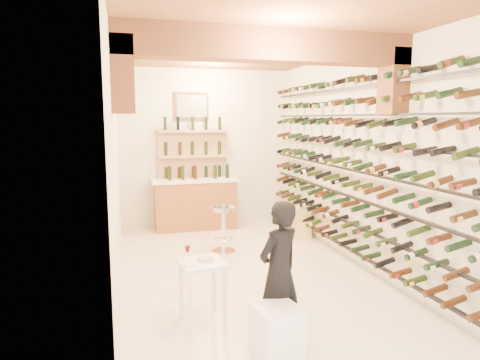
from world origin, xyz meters
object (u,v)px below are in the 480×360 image
at_px(wine_rack, 344,163).
at_px(white_stool, 277,332).
at_px(crate_lower, 296,229).
at_px(tasting_table, 202,272).
at_px(chrome_barstool, 224,226).
at_px(back_counter, 195,202).
at_px(person, 279,271).

height_order(wine_rack, white_stool, wine_rack).
bearing_deg(crate_lower, tasting_table, -128.15).
height_order(wine_rack, chrome_barstool, wine_rack).
xyz_separation_m(wine_rack, back_counter, (-1.83, 2.65, -1.02)).
height_order(white_stool, chrome_barstool, chrome_barstool).
distance_m(tasting_table, white_stool, 1.08).
relative_size(wine_rack, tasting_table, 6.90).
distance_m(tasting_table, chrome_barstool, 2.49).
xyz_separation_m(person, chrome_barstool, (0.11, 2.93, -0.26)).
bearing_deg(white_stool, crate_lower, 65.29).
relative_size(wine_rack, white_stool, 11.59).
bearing_deg(crate_lower, person, -114.86).
bearing_deg(back_counter, chrome_barstool, -83.22).
relative_size(chrome_barstool, crate_lower, 1.53).
bearing_deg(back_counter, wine_rack, -55.34).
bearing_deg(crate_lower, wine_rack, -85.03).
relative_size(wine_rack, person, 4.03).
height_order(tasting_table, person, person).
bearing_deg(wine_rack, back_counter, 124.66).
xyz_separation_m(tasting_table, person, (0.67, -0.57, 0.15)).
bearing_deg(tasting_table, crate_lower, 45.28).
relative_size(white_stool, crate_lower, 0.97).
distance_m(chrome_barstool, crate_lower, 1.62).
height_order(person, crate_lower, person).
relative_size(back_counter, chrome_barstool, 2.20).
bearing_deg(chrome_barstool, wine_rack, -30.65).
relative_size(wine_rack, crate_lower, 11.25).
distance_m(back_counter, crate_lower, 2.08).
relative_size(back_counter, white_stool, 3.46).
xyz_separation_m(chrome_barstool, crate_lower, (1.50, 0.54, -0.30)).
bearing_deg(person, chrome_barstool, -121.04).
height_order(chrome_barstool, crate_lower, chrome_barstool).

